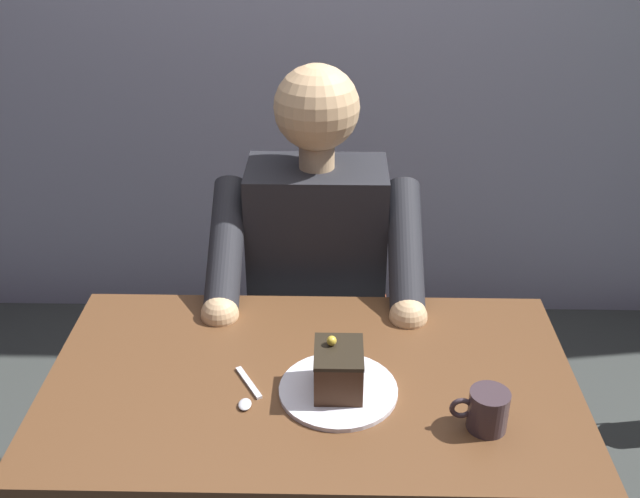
{
  "coord_description": "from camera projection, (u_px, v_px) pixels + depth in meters",
  "views": [
    {
      "loc": [
        -0.05,
        1.23,
        1.69
      ],
      "look_at": [
        -0.02,
        -0.1,
        0.96
      ],
      "focal_mm": 41.86,
      "sensor_mm": 36.0,
      "label": 1
    }
  ],
  "objects": [
    {
      "name": "dessert_spoon",
      "position": [
        247.0,
        394.0,
        1.49
      ],
      "size": [
        0.06,
        0.14,
        0.01
      ],
      "color": "silver",
      "rests_on": "dining_table"
    },
    {
      "name": "cake_slice",
      "position": [
        339.0,
        369.0,
        1.48
      ],
      "size": [
        0.1,
        0.12,
        0.11
      ],
      "color": "#482D1B",
      "rests_on": "dessert_plate"
    },
    {
      "name": "coffee_cup",
      "position": [
        487.0,
        409.0,
        1.4
      ],
      "size": [
        0.11,
        0.08,
        0.08
      ],
      "color": "#3C2E34",
      "rests_on": "dining_table"
    },
    {
      "name": "dessert_plate",
      "position": [
        338.0,
        390.0,
        1.5
      ],
      "size": [
        0.24,
        0.24,
        0.01
      ],
      "primitive_type": "cylinder",
      "color": "white",
      "rests_on": "dining_table"
    },
    {
      "name": "seated_person",
      "position": [
        316.0,
        292.0,
        1.97
      ],
      "size": [
        0.53,
        0.58,
        1.23
      ],
      "color": "#25262B",
      "rests_on": "ground"
    },
    {
      "name": "dining_table",
      "position": [
        311.0,
        412.0,
        1.59
      ],
      "size": [
        1.1,
        0.63,
        0.71
      ],
      "color": "brown",
      "rests_on": "ground"
    },
    {
      "name": "chair",
      "position": [
        318.0,
        304.0,
        2.19
      ],
      "size": [
        0.42,
        0.42,
        0.9
      ],
      "color": "brown",
      "rests_on": "ground"
    }
  ]
}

